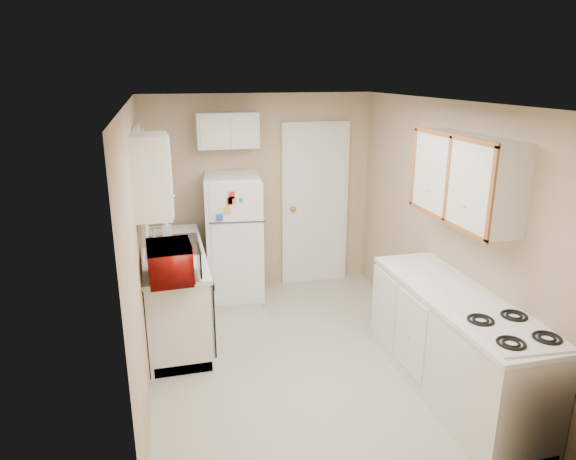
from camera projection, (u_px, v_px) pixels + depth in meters
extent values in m
plane|color=beige|center=(301.00, 359.00, 4.91)|extent=(3.80, 3.80, 0.00)
plane|color=white|center=(303.00, 102.00, 4.20)|extent=(3.80, 3.80, 0.00)
plane|color=tan|center=(139.00, 254.00, 4.23)|extent=(3.80, 3.80, 0.00)
plane|color=tan|center=(443.00, 229.00, 4.88)|extent=(3.80, 3.80, 0.00)
plane|color=tan|center=(260.00, 194.00, 6.31)|extent=(2.80, 2.80, 0.00)
plane|color=tan|center=(396.00, 347.00, 2.80)|extent=(2.80, 2.80, 0.00)
cube|color=silver|center=(177.00, 291.00, 5.35)|extent=(0.60, 1.80, 0.90)
cube|color=black|center=(210.00, 309.00, 4.85)|extent=(0.03, 0.58, 0.72)
cube|color=gray|center=(173.00, 249.00, 5.37)|extent=(0.54, 0.74, 0.16)
imported|color=#8B0A06|center=(170.00, 263.00, 4.45)|extent=(0.57, 0.33, 0.37)
imported|color=white|center=(167.00, 228.00, 5.63)|extent=(0.10, 0.10, 0.19)
cube|color=silver|center=(142.00, 181.00, 5.09)|extent=(0.10, 0.98, 1.08)
cube|color=silver|center=(152.00, 176.00, 4.29)|extent=(0.30, 0.45, 0.70)
cube|color=white|center=(234.00, 238.00, 6.05)|extent=(0.70, 0.68, 1.51)
cube|color=silver|center=(227.00, 130.00, 5.84)|extent=(0.70, 0.30, 0.40)
cube|color=white|center=(315.00, 205.00, 6.50)|extent=(0.86, 0.06, 2.08)
cube|color=silver|center=(453.00, 345.00, 4.30)|extent=(0.60, 2.00, 0.90)
cube|color=white|center=(503.00, 393.00, 3.74)|extent=(0.58, 0.70, 0.80)
cube|color=silver|center=(465.00, 178.00, 4.21)|extent=(0.30, 1.20, 0.70)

